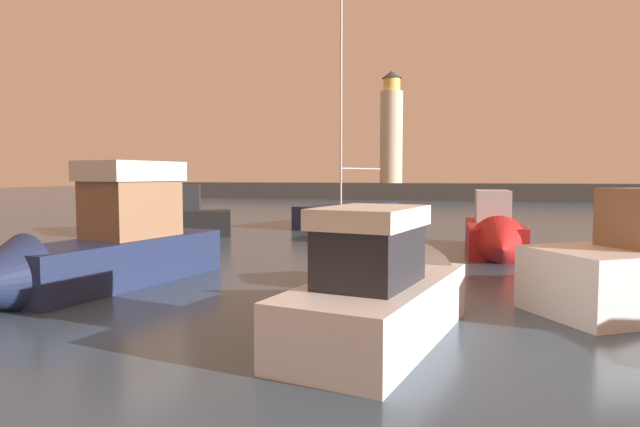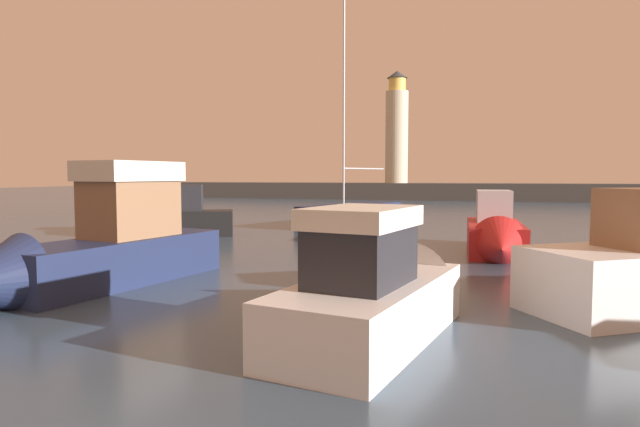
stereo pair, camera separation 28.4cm
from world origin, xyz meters
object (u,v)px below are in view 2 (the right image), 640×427
(lighthouse, at_px, (397,130))
(motorboat_1, at_px, (97,247))
(sailboat_moored, at_px, (351,214))
(motorboat_0, at_px, (496,234))
(motorboat_5, at_px, (388,288))
(motorboat_3, at_px, (159,219))

(lighthouse, relative_size, motorboat_1, 1.69)
(motorboat_1, bearing_deg, sailboat_moored, 83.38)
(lighthouse, distance_m, sailboat_moored, 37.79)
(lighthouse, xyz_separation_m, sailboat_moored, (2.85, -36.82, -8.05))
(motorboat_1, bearing_deg, motorboat_0, 42.38)
(lighthouse, bearing_deg, motorboat_5, -81.51)
(lighthouse, bearing_deg, motorboat_1, -89.47)
(motorboat_0, relative_size, sailboat_moored, 0.53)
(motorboat_3, height_order, sailboat_moored, sailboat_moored)
(sailboat_moored, bearing_deg, lighthouse, 94.43)
(motorboat_3, bearing_deg, motorboat_5, -43.78)
(motorboat_0, height_order, sailboat_moored, sailboat_moored)
(lighthouse, bearing_deg, sailboat_moored, -85.57)
(motorboat_5, xyz_separation_m, sailboat_moored, (-5.90, 21.78, -0.11))
(lighthouse, height_order, sailboat_moored, lighthouse)
(motorboat_1, height_order, motorboat_5, motorboat_1)
(motorboat_1, relative_size, sailboat_moored, 0.62)
(motorboat_3, height_order, motorboat_5, motorboat_3)
(motorboat_5, relative_size, sailboat_moored, 0.51)
(motorboat_0, relative_size, motorboat_3, 0.98)
(lighthouse, xyz_separation_m, motorboat_3, (-5.12, -45.30, -7.88))
(lighthouse, distance_m, motorboat_1, 57.41)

